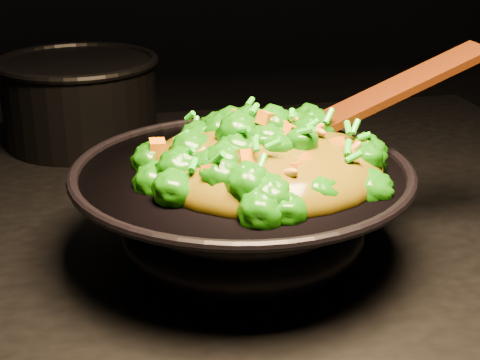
{
  "coord_description": "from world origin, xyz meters",
  "views": [
    {
      "loc": [
        -0.11,
        -0.82,
        1.28
      ],
      "look_at": [
        0.05,
        -0.1,
        0.98
      ],
      "focal_mm": 55.0,
      "sensor_mm": 36.0,
      "label": 1
    }
  ],
  "objects": [
    {
      "name": "spatula",
      "position": [
        0.18,
        -0.09,
        1.05
      ],
      "size": [
        0.3,
        0.06,
        0.13
      ],
      "primitive_type": "cube",
      "rotation": [
        0.0,
        -0.38,
        0.03
      ],
      "color": "#3A1003",
      "rests_on": "wok"
    },
    {
      "name": "back_pot",
      "position": [
        -0.12,
        0.32,
        0.97
      ],
      "size": [
        0.27,
        0.27,
        0.14
      ],
      "primitive_type": "cylinder",
      "rotation": [
        0.0,
        0.0,
        -0.16
      ],
      "color": "black",
      "rests_on": "stovetop"
    },
    {
      "name": "wok",
      "position": [
        0.05,
        -0.11,
        0.95
      ],
      "size": [
        0.43,
        0.43,
        0.1
      ],
      "primitive_type": null,
      "rotation": [
        0.0,
        0.0,
        -0.24
      ],
      "color": "black",
      "rests_on": "stovetop"
    },
    {
      "name": "stir_fry",
      "position": [
        0.07,
        -0.12,
        1.04
      ],
      "size": [
        0.26,
        0.26,
        0.09
      ],
      "primitive_type": null,
      "rotation": [
        0.0,
        0.0,
        0.03
      ],
      "color": "#145D06",
      "rests_on": "wok"
    }
  ]
}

